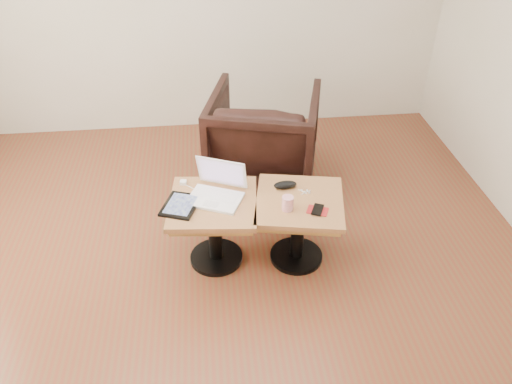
{
  "coord_description": "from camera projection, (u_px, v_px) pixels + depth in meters",
  "views": [
    {
      "loc": [
        0.02,
        -2.31,
        2.43
      ],
      "look_at": [
        0.29,
        0.25,
        0.56
      ],
      "focal_mm": 35.0,
      "sensor_mm": 36.0,
      "label": 1
    }
  ],
  "objects": [
    {
      "name": "side_table_right",
      "position": [
        299.0,
        215.0,
        3.28
      ],
      "size": [
        0.65,
        0.65,
        0.51
      ],
      "rotation": [
        0.0,
        0.0,
        -0.19
      ],
      "color": "black",
      "rests_on": "ground"
    },
    {
      "name": "side_table_left",
      "position": [
        214.0,
        216.0,
        3.26
      ],
      "size": [
        0.61,
        0.61,
        0.51
      ],
      "rotation": [
        0.0,
        0.0,
        -0.1
      ],
      "color": "black",
      "rests_on": "ground"
    },
    {
      "name": "striped_cup",
      "position": [
        288.0,
        203.0,
        3.09
      ],
      "size": [
        0.09,
        0.09,
        0.09
      ],
      "primitive_type": "cylinder",
      "rotation": [
        0.0,
        0.0,
        0.23
      ],
      "color": "#CB3955",
      "rests_on": "side_table_right"
    },
    {
      "name": "room_shell",
      "position": [
        203.0,
        97.0,
        2.49
      ],
      "size": [
        4.52,
        4.52,
        2.71
      ],
      "color": "maroon",
      "rests_on": "ground"
    },
    {
      "name": "tablet",
      "position": [
        181.0,
        205.0,
        3.14
      ],
      "size": [
        0.28,
        0.31,
        0.02
      ],
      "rotation": [
        0.0,
        0.0,
        -0.34
      ],
      "color": "black",
      "rests_on": "side_table_left"
    },
    {
      "name": "phone_on_sleeve",
      "position": [
        318.0,
        210.0,
        3.1
      ],
      "size": [
        0.15,
        0.13,
        0.02
      ],
      "rotation": [
        0.0,
        0.0,
        -0.41
      ],
      "color": "maroon",
      "rests_on": "side_table_right"
    },
    {
      "name": "armchair",
      "position": [
        264.0,
        137.0,
        4.08
      ],
      "size": [
        1.03,
        1.05,
        0.79
      ],
      "primitive_type": "imported",
      "rotation": [
        0.0,
        0.0,
        2.88
      ],
      "color": "black",
      "rests_on": "ground"
    },
    {
      "name": "charging_adapter",
      "position": [
        183.0,
        182.0,
        3.34
      ],
      "size": [
        0.05,
        0.05,
        0.02
      ],
      "primitive_type": "cube",
      "rotation": [
        0.0,
        0.0,
        -0.14
      ],
      "color": "white",
      "rests_on": "side_table_left"
    },
    {
      "name": "earbuds_tangle",
      "position": [
        306.0,
        191.0,
        3.26
      ],
      "size": [
        0.07,
        0.05,
        0.01
      ],
      "color": "white",
      "rests_on": "side_table_right"
    },
    {
      "name": "glasses_case",
      "position": [
        285.0,
        185.0,
        3.29
      ],
      "size": [
        0.16,
        0.08,
        0.05
      ],
      "primitive_type": "ellipsoid",
      "rotation": [
        0.0,
        0.0,
        0.07
      ],
      "color": "black",
      "rests_on": "side_table_right"
    },
    {
      "name": "laptop",
      "position": [
        217.0,
        190.0,
        3.2
      ],
      "size": [
        0.42,
        0.39,
        0.24
      ],
      "rotation": [
        0.0,
        0.0,
        -0.41
      ],
      "color": "white",
      "rests_on": "side_table_left"
    }
  ]
}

